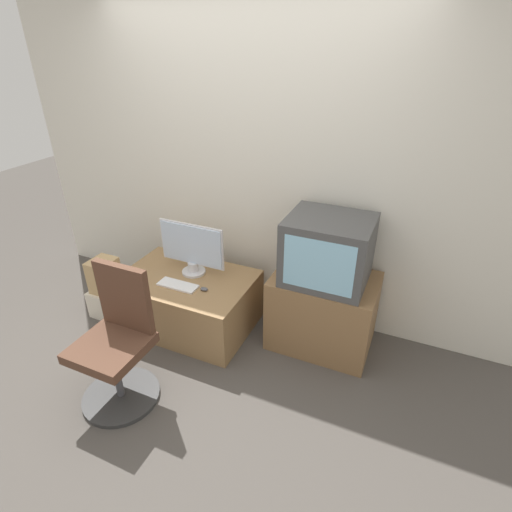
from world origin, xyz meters
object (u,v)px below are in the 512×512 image
(crt_tv, at_px, (328,250))
(cardboard_box_lower, at_px, (110,301))
(main_monitor, at_px, (192,249))
(mouse, at_px, (204,289))
(office_chair, at_px, (118,347))
(keyboard, at_px, (178,285))

(crt_tv, height_order, cardboard_box_lower, crt_tv)
(main_monitor, height_order, mouse, main_monitor)
(mouse, xyz_separation_m, cardboard_box_lower, (-0.97, -0.06, -0.35))
(mouse, bearing_deg, office_chair, -106.67)
(mouse, height_order, cardboard_box_lower, mouse)
(main_monitor, xyz_separation_m, office_chair, (-0.01, -0.95, -0.28))
(crt_tv, bearing_deg, keyboard, -162.77)
(keyboard, distance_m, crt_tv, 1.22)
(mouse, distance_m, office_chair, 0.78)
(main_monitor, bearing_deg, keyboard, -91.88)
(main_monitor, distance_m, office_chair, 0.99)
(keyboard, xyz_separation_m, office_chair, (0.00, -0.72, -0.06))
(main_monitor, relative_size, mouse, 9.25)
(keyboard, xyz_separation_m, cardboard_box_lower, (-0.75, -0.03, -0.35))
(crt_tv, xyz_separation_m, office_chair, (-1.10, -1.06, -0.45))
(keyboard, relative_size, cardboard_box_lower, 1.19)
(crt_tv, xyz_separation_m, cardboard_box_lower, (-1.85, -0.37, -0.74))
(crt_tv, bearing_deg, office_chair, -136.04)
(mouse, xyz_separation_m, office_chair, (-0.22, -0.75, -0.06))
(keyboard, distance_m, mouse, 0.23)
(cardboard_box_lower, bearing_deg, office_chair, -42.60)
(main_monitor, bearing_deg, crt_tv, 5.76)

